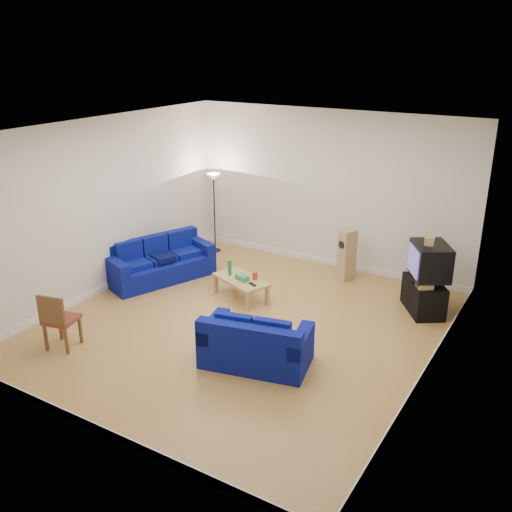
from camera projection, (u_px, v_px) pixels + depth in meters
The scene contains 16 objects.
room at pixel (243, 237), 8.90m from camera, with size 6.01×6.51×3.21m.
sofa_three_seat at pixel (159, 264), 11.22m from camera, with size 1.58×2.25×0.80m.
sofa_loveseat at pixel (255, 347), 8.20m from camera, with size 1.68×1.17×0.77m.
coffee_table at pixel (241, 281), 10.31m from camera, with size 1.20×0.89×0.39m.
bottle at pixel (230, 267), 10.41m from camera, with size 0.07×0.07×0.29m, color #197233.
tissue_box at pixel (242, 278), 10.21m from camera, with size 0.24×0.13×0.10m, color green.
red_canister at pixel (255, 276), 10.24m from camera, with size 0.10×0.10×0.14m, color red.
remote at pixel (252, 284), 10.03m from camera, with size 0.18×0.06×0.02m, color black.
tv_stand at pixel (424, 296), 9.85m from camera, with size 0.92×0.51×0.56m, color black.
av_receiver at pixel (422, 279), 9.72m from camera, with size 0.42×0.35×0.10m, color black.
television at pixel (430, 261), 9.58m from camera, with size 0.87×0.93×0.58m.
centre_speaker at pixel (430, 239), 9.53m from camera, with size 0.38×0.15×0.13m, color tan.
speaker_left at pixel (347, 255), 11.10m from camera, with size 0.34×0.37×1.01m.
speaker_right at pixel (423, 295), 9.54m from camera, with size 0.32×0.31×0.86m.
floor_lamp at pixel (214, 188), 12.28m from camera, with size 0.30×0.30×1.75m.
dining_chair at pixel (58, 318), 8.55m from camera, with size 0.54×0.54×0.93m.
Camera 1 is at (4.52, -7.11, 4.43)m, focal length 40.00 mm.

